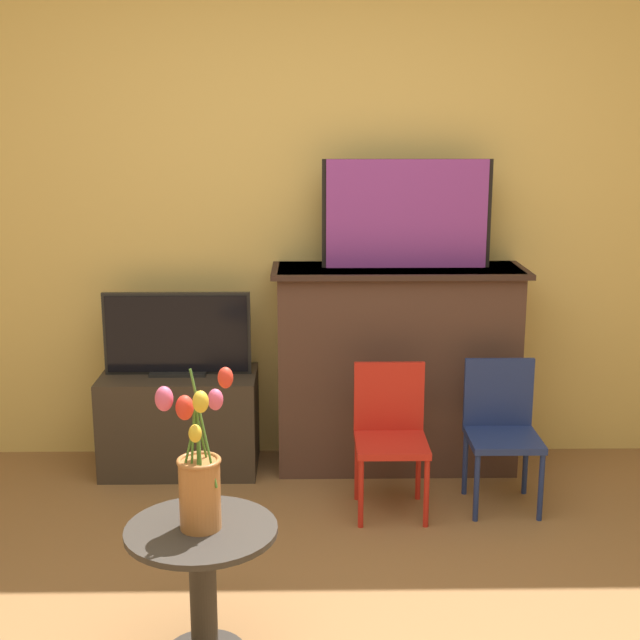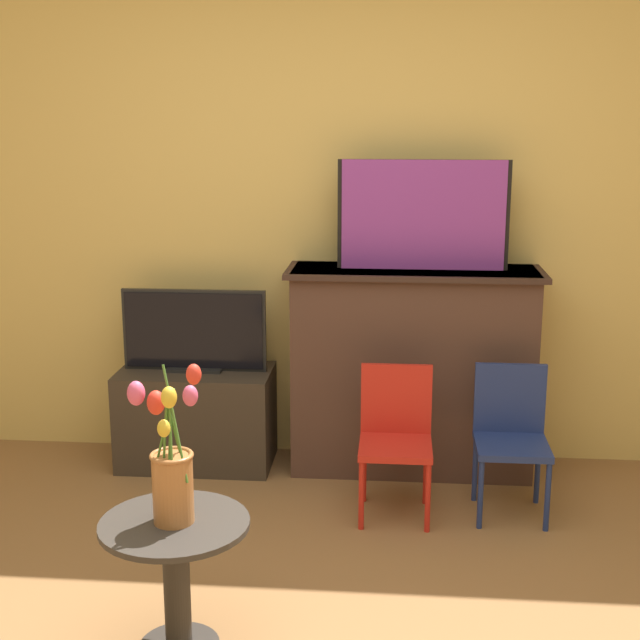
% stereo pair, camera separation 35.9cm
% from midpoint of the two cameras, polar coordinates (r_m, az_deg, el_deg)
% --- Properties ---
extents(wall_back, '(8.00, 0.06, 2.70)m').
position_cam_midpoint_polar(wall_back, '(4.45, -2.61, 8.13)').
color(wall_back, '#E0BC66').
rests_on(wall_back, ground).
extents(fireplace_mantel, '(1.22, 0.42, 1.01)m').
position_cam_midpoint_polar(fireplace_mantel, '(4.40, 2.61, -2.96)').
color(fireplace_mantel, '#4C3328').
rests_on(fireplace_mantel, ground).
extents(painting, '(0.81, 0.03, 0.52)m').
position_cam_midpoint_polar(painting, '(4.26, 3.16, 6.78)').
color(painting, black).
rests_on(painting, fireplace_mantel).
extents(tv_stand, '(0.76, 0.41, 0.49)m').
position_cam_midpoint_polar(tv_stand, '(4.52, -11.22, -6.43)').
color(tv_stand, '#382D23').
rests_on(tv_stand, ground).
extents(tv_monitor, '(0.71, 0.12, 0.41)m').
position_cam_midpoint_polar(tv_monitor, '(4.39, -11.46, -0.99)').
color(tv_monitor, black).
rests_on(tv_monitor, tv_stand).
extents(chair_red, '(0.31, 0.31, 0.65)m').
position_cam_midpoint_polar(chair_red, '(3.97, 1.93, -7.05)').
color(chair_red, red).
rests_on(chair_red, ground).
extents(chair_blue, '(0.31, 0.31, 0.65)m').
position_cam_midpoint_polar(chair_blue, '(4.07, 9.06, -6.67)').
color(chair_blue, navy).
rests_on(chair_blue, ground).
extents(side_table, '(0.49, 0.49, 0.46)m').
position_cam_midpoint_polar(side_table, '(3.01, -11.07, -15.69)').
color(side_table, '#332D28').
rests_on(side_table, ground).
extents(vase_tulips, '(0.24, 0.21, 0.55)m').
position_cam_midpoint_polar(vase_tulips, '(2.85, -11.42, -9.70)').
color(vase_tulips, '#AD6B38').
rests_on(vase_tulips, side_table).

